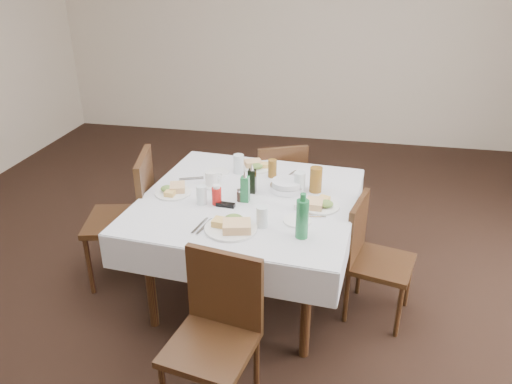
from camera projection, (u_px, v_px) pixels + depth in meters
ground_plane at (226, 299)px, 3.52m from camera, size 7.00×7.00×0.00m
room_shell at (217, 52)px, 2.78m from camera, size 6.04×7.04×2.80m
dining_table at (248, 208)px, 3.30m from camera, size 1.49×1.49×0.76m
chair_north at (279, 185)px, 4.10m from camera, size 0.53×0.53×0.85m
chair_south at (217, 325)px, 2.53m from camera, size 0.48×0.48×0.88m
chair_east at (370, 251)px, 3.22m from camera, size 0.47×0.47×0.82m
chair_west at (132, 211)px, 3.54m from camera, size 0.55×0.55×0.97m
meal_north at (257, 166)px, 3.70m from camera, size 0.23×0.23×0.05m
meal_south at (232, 225)px, 2.88m from camera, size 0.31×0.31×0.07m
meal_east at (320, 204)px, 3.13m from camera, size 0.25×0.25×0.05m
meal_west at (173, 190)px, 3.31m from camera, size 0.24×0.24×0.05m
side_plate_a at (218, 172)px, 3.62m from camera, size 0.16×0.16×0.01m
side_plate_b at (297, 221)px, 2.97m from camera, size 0.17×0.17×0.01m
water_n at (239, 164)px, 3.60m from camera, size 0.07×0.07×0.14m
water_s at (262, 217)px, 2.90m from camera, size 0.07×0.07×0.13m
water_e at (299, 182)px, 3.32m from camera, size 0.08×0.08×0.14m
water_w at (202, 195)px, 3.16m from camera, size 0.07×0.07×0.12m
iced_tea_a at (272, 168)px, 3.54m from camera, size 0.06×0.06×0.13m
iced_tea_b at (316, 180)px, 3.31m from camera, size 0.08×0.08×0.17m
bread_basket at (287, 186)px, 3.35m from camera, size 0.22×0.22×0.07m
oil_cruet_dark at (252, 180)px, 3.29m from camera, size 0.05×0.05×0.21m
oil_cruet_green at (245, 188)px, 3.18m from camera, size 0.05×0.05×0.22m
ketchup_bottle at (217, 195)px, 3.15m from camera, size 0.06×0.06×0.13m
salt_shaker at (245, 192)px, 3.26m from camera, size 0.03×0.03×0.07m
pepper_shaker at (240, 195)px, 3.20m from camera, size 0.04×0.04×0.08m
coffee_mug at (212, 179)px, 3.41m from camera, size 0.14×0.14×0.11m
sunglasses at (226, 205)px, 3.14m from camera, size 0.12×0.05×0.03m
green_bottle at (302, 218)px, 2.76m from camera, size 0.07×0.07×0.27m
sugar_caddy at (301, 206)px, 3.10m from camera, size 0.09×0.05×0.04m
cutlery_n at (291, 176)px, 3.57m from camera, size 0.11×0.20×0.01m
cutlery_s at (202, 226)px, 2.91m from camera, size 0.08×0.20×0.01m
cutlery_e at (310, 216)px, 3.03m from camera, size 0.20×0.09×0.01m
cutlery_w at (191, 179)px, 3.52m from camera, size 0.17×0.10×0.01m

